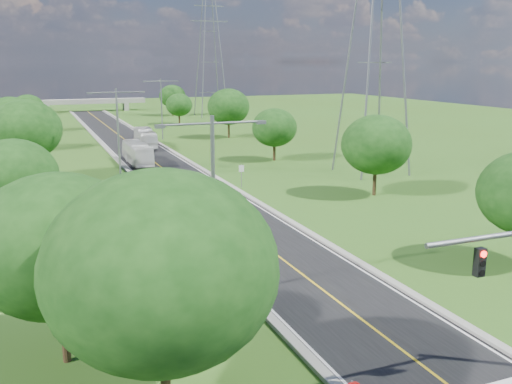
# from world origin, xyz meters

# --- Properties ---
(ground) EXTENTS (260.00, 260.00, 0.00)m
(ground) POSITION_xyz_m (0.00, 60.00, 0.00)
(ground) COLOR #355618
(ground) RESTS_ON ground
(road) EXTENTS (8.00, 150.00, 0.06)m
(road) POSITION_xyz_m (0.00, 66.00, 0.03)
(road) COLOR black
(road) RESTS_ON ground
(curb_left) EXTENTS (0.50, 150.00, 0.22)m
(curb_left) POSITION_xyz_m (-4.25, 66.00, 0.11)
(curb_left) COLOR gray
(curb_left) RESTS_ON ground
(curb_right) EXTENTS (0.50, 150.00, 0.22)m
(curb_right) POSITION_xyz_m (4.25, 66.00, 0.11)
(curb_right) COLOR gray
(curb_right) RESTS_ON ground
(speed_limit_sign) EXTENTS (0.55, 0.09, 2.40)m
(speed_limit_sign) POSITION_xyz_m (5.20, 37.98, 1.60)
(speed_limit_sign) COLOR slate
(speed_limit_sign) RESTS_ON ground
(overpass) EXTENTS (30.00, 3.00, 3.20)m
(overpass) POSITION_xyz_m (0.00, 140.00, 2.41)
(overpass) COLOR gray
(overpass) RESTS_ON ground
(streetlight_near_left) EXTENTS (5.90, 0.25, 10.00)m
(streetlight_near_left) POSITION_xyz_m (-6.00, 12.00, 5.94)
(streetlight_near_left) COLOR slate
(streetlight_near_left) RESTS_ON ground
(streetlight_mid_left) EXTENTS (5.90, 0.25, 10.00)m
(streetlight_mid_left) POSITION_xyz_m (-6.00, 45.00, 5.94)
(streetlight_mid_left) COLOR slate
(streetlight_mid_left) RESTS_ON ground
(streetlight_far_right) EXTENTS (5.90, 0.25, 10.00)m
(streetlight_far_right) POSITION_xyz_m (6.00, 78.00, 5.94)
(streetlight_far_right) COLOR slate
(streetlight_far_right) RESTS_ON ground
(power_tower_near) EXTENTS (9.00, 6.40, 28.00)m
(power_tower_near) POSITION_xyz_m (22.00, 40.00, 14.01)
(power_tower_near) COLOR slate
(power_tower_near) RESTS_ON ground
(power_tower_far) EXTENTS (9.00, 6.40, 28.00)m
(power_tower_far) POSITION_xyz_m (26.00, 115.00, 14.01)
(power_tower_far) COLOR slate
(power_tower_far) RESTS_ON ground
(tree_la) EXTENTS (7.14, 7.14, 8.30)m
(tree_la) POSITION_xyz_m (-14.00, 8.00, 5.27)
(tree_la) COLOR black
(tree_la) RESTS_ON ground
(tree_lb) EXTENTS (6.30, 6.30, 7.33)m
(tree_lb) POSITION_xyz_m (-16.00, 28.00, 4.64)
(tree_lb) COLOR black
(tree_lb) RESTS_ON ground
(tree_lc) EXTENTS (7.56, 7.56, 8.79)m
(tree_lc) POSITION_xyz_m (-15.00, 50.00, 5.58)
(tree_lc) COLOR black
(tree_lc) RESTS_ON ground
(tree_ld) EXTENTS (6.72, 6.72, 7.82)m
(tree_ld) POSITION_xyz_m (-17.00, 74.00, 4.95)
(tree_ld) COLOR black
(tree_ld) RESTS_ON ground
(tree_le) EXTENTS (5.88, 5.88, 6.84)m
(tree_le) POSITION_xyz_m (-14.50, 98.00, 4.33)
(tree_le) COLOR black
(tree_le) RESTS_ON ground
(tree_lf) EXTENTS (7.98, 7.98, 9.28)m
(tree_lf) POSITION_xyz_m (-11.00, 2.00, 5.89)
(tree_lf) COLOR black
(tree_lf) RESTS_ON ground
(tree_rb) EXTENTS (6.72, 6.72, 7.82)m
(tree_rb) POSITION_xyz_m (16.00, 30.00, 4.95)
(tree_rb) COLOR black
(tree_rb) RESTS_ON ground
(tree_rc) EXTENTS (5.88, 5.88, 6.84)m
(tree_rc) POSITION_xyz_m (15.00, 52.00, 4.33)
(tree_rc) COLOR black
(tree_rc) RESTS_ON ground
(tree_rd) EXTENTS (7.14, 7.14, 8.30)m
(tree_rd) POSITION_xyz_m (17.00, 76.00, 5.27)
(tree_rd) COLOR black
(tree_rd) RESTS_ON ground
(tree_re) EXTENTS (5.46, 5.46, 6.35)m
(tree_re) POSITION_xyz_m (14.50, 100.00, 4.02)
(tree_re) COLOR black
(tree_re) RESTS_ON ground
(tree_rf) EXTENTS (6.30, 6.30, 7.33)m
(tree_rf) POSITION_xyz_m (18.00, 120.00, 4.64)
(tree_rf) COLOR black
(tree_rf) RESTS_ON ground
(bus_outbound) EXTENTS (3.07, 10.23, 2.81)m
(bus_outbound) POSITION_xyz_m (1.51, 69.74, 1.46)
(bus_outbound) COLOR silver
(bus_outbound) RESTS_ON road
(bus_inbound) EXTENTS (2.31, 9.76, 2.72)m
(bus_inbound) POSITION_xyz_m (-2.17, 56.02, 1.42)
(bus_inbound) COLOR silver
(bus_inbound) RESTS_ON road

